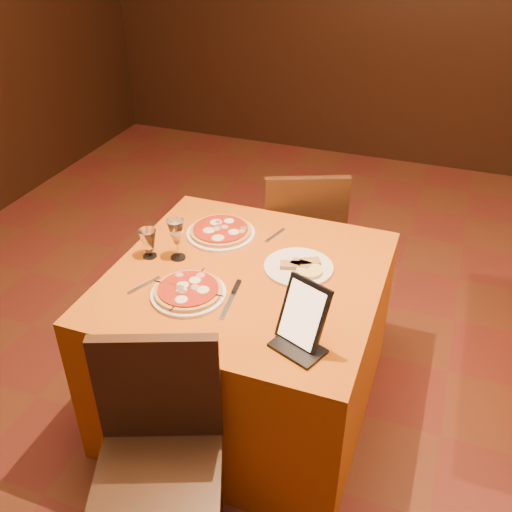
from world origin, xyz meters
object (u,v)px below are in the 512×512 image
(wine_glass, at_px, (177,239))
(water_glass, at_px, (149,244))
(chair_main_near, at_px, (157,481))
(pizza_near, at_px, (188,292))
(chair_main_far, at_px, (300,237))
(pizza_far, at_px, (221,232))
(main_table, at_px, (247,342))
(tablet, at_px, (303,314))

(wine_glass, height_order, water_glass, wine_glass)
(chair_main_near, relative_size, pizza_near, 3.06)
(chair_main_far, xyz_separation_m, wine_glass, (-0.32, -0.82, 0.39))
(pizza_far, bearing_deg, chair_main_far, 68.93)
(main_table, xyz_separation_m, chair_main_far, (0.00, 0.83, 0.08))
(pizza_near, relative_size, pizza_far, 0.94)
(wine_glass, bearing_deg, chair_main_far, 68.75)
(chair_main_near, xyz_separation_m, wine_glass, (-0.32, 0.83, 0.39))
(main_table, xyz_separation_m, chair_main_near, (0.00, -0.82, 0.08))
(pizza_near, height_order, pizza_far, same)
(water_glass, distance_m, tablet, 0.83)
(main_table, distance_m, water_glass, 0.62)
(main_table, relative_size, tablet, 4.51)
(chair_main_near, relative_size, water_glass, 7.00)
(pizza_near, distance_m, tablet, 0.51)
(chair_main_near, distance_m, wine_glass, 0.97)
(chair_main_far, xyz_separation_m, pizza_far, (-0.22, -0.58, 0.31))
(pizza_near, relative_size, wine_glass, 1.56)
(pizza_far, bearing_deg, pizza_near, -82.30)
(wine_glass, xyz_separation_m, water_glass, (-0.12, -0.03, -0.03))
(pizza_near, height_order, wine_glass, wine_glass)
(pizza_far, xyz_separation_m, water_glass, (-0.22, -0.27, 0.05))
(chair_main_near, distance_m, pizza_far, 1.14)
(pizza_far, bearing_deg, main_table, -48.38)
(pizza_near, bearing_deg, main_table, 53.91)
(chair_main_far, distance_m, water_glass, 1.02)
(main_table, distance_m, pizza_near, 0.47)
(main_table, relative_size, pizza_far, 3.49)
(chair_main_far, bearing_deg, pizza_near, 58.63)
(main_table, bearing_deg, wine_glass, 178.49)
(main_table, relative_size, chair_main_near, 1.21)
(main_table, bearing_deg, chair_main_far, 90.00)
(chair_main_far, height_order, tablet, tablet)
(main_table, relative_size, water_glass, 8.46)
(main_table, relative_size, wine_glass, 5.79)
(chair_main_near, relative_size, pizza_far, 2.89)
(pizza_far, distance_m, tablet, 0.80)
(chair_main_near, xyz_separation_m, water_glass, (-0.44, 0.80, 0.36))
(pizza_near, xyz_separation_m, tablet, (0.49, -0.10, 0.10))
(pizza_far, relative_size, wine_glass, 1.66)
(tablet, bearing_deg, pizza_near, -169.09)
(main_table, height_order, pizza_near, pizza_near)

